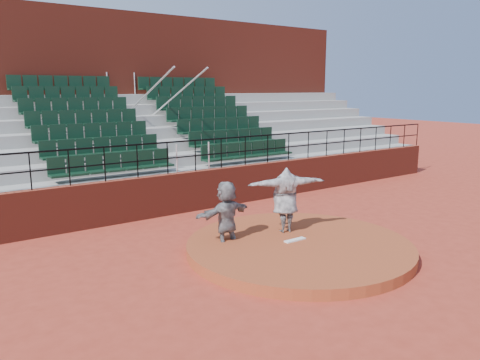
% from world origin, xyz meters
% --- Properties ---
extents(ground, '(90.00, 90.00, 0.00)m').
position_xyz_m(ground, '(0.00, 0.00, 0.00)').
color(ground, '#A53725').
rests_on(ground, ground).
extents(pitchers_mound, '(5.50, 5.50, 0.25)m').
position_xyz_m(pitchers_mound, '(0.00, 0.00, 0.12)').
color(pitchers_mound, '#9C4223').
rests_on(pitchers_mound, ground).
extents(pitching_rubber, '(0.60, 0.15, 0.03)m').
position_xyz_m(pitching_rubber, '(0.00, 0.15, 0.27)').
color(pitching_rubber, white).
rests_on(pitching_rubber, pitchers_mound).
extents(boundary_wall, '(24.00, 0.30, 1.30)m').
position_xyz_m(boundary_wall, '(0.00, 5.00, 0.65)').
color(boundary_wall, maroon).
rests_on(boundary_wall, ground).
extents(wall_railing, '(24.04, 0.05, 1.03)m').
position_xyz_m(wall_railing, '(0.00, 5.00, 2.03)').
color(wall_railing, black).
rests_on(wall_railing, boundary_wall).
extents(seating_deck, '(24.00, 5.97, 4.63)m').
position_xyz_m(seating_deck, '(0.00, 8.64, 1.45)').
color(seating_deck, '#979691').
rests_on(seating_deck, ground).
extents(press_box_facade, '(24.00, 3.00, 7.10)m').
position_xyz_m(press_box_facade, '(0.00, 12.60, 3.55)').
color(press_box_facade, maroon).
rests_on(press_box_facade, ground).
extents(pitcher, '(2.17, 1.21, 1.71)m').
position_xyz_m(pitcher, '(0.29, 0.87, 1.10)').
color(pitcher, black).
rests_on(pitcher, pitchers_mound).
extents(fielder, '(1.66, 0.70, 1.74)m').
position_xyz_m(fielder, '(-1.34, 1.19, 0.87)').
color(fielder, black).
rests_on(fielder, ground).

